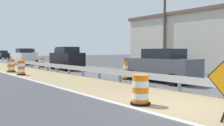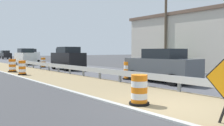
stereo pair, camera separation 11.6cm
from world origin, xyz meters
name	(u,v)px [view 1 (the left image)]	position (x,y,z in m)	size (l,w,h in m)	color
ground_plane	(173,106)	(0.00, 0.00, 0.00)	(160.00, 160.00, 0.00)	#3D3D3F
median_dirt_strip	(186,103)	(0.73, 0.00, 0.00)	(3.86, 120.00, 0.01)	#8E7A56
curb_near_edge	(147,113)	(-1.30, 0.00, 0.00)	(0.20, 120.00, 0.11)	#ADADA8
traffic_barrel_nearest	(140,91)	(-0.66, 0.85, 0.46)	(0.69, 0.69, 1.02)	orange
traffic_barrel_close	(128,71)	(3.77, 6.10, 0.51)	(0.75, 0.75, 1.13)	orange
traffic_barrel_mid	(21,68)	(-0.64, 13.15, 0.49)	(0.64, 0.64, 1.09)	orange
traffic_barrel_far	(42,63)	(3.69, 19.75, 0.49)	(0.63, 0.63, 1.08)	orange
traffic_barrel_farther	(11,66)	(-0.54, 16.12, 0.51)	(0.72, 0.72, 1.12)	orange
car_lead_near_lane	(162,65)	(4.53, 4.03, 0.97)	(2.16, 4.37, 1.94)	#4C5156
car_trailing_near_lane	(65,57)	(7.67, 22.02, 1.07)	(2.06, 4.69, 2.15)	#195128
car_lead_far_lane	(67,58)	(4.34, 15.24, 1.10)	(2.11, 4.24, 2.20)	black
car_mid_far_lane	(28,55)	(7.55, 34.98, 1.09)	(2.12, 4.46, 2.19)	silver
car_trailing_far_lane	(24,57)	(4.00, 26.55, 1.07)	(2.12, 4.25, 2.15)	silver
car_distant_a	(3,55)	(7.63, 51.49, 0.97)	(2.05, 4.77, 1.93)	black
roadside_shop_near	(191,42)	(15.25, 8.63, 2.72)	(7.92, 10.74, 5.41)	beige
utility_pole_near	(164,29)	(11.30, 9.03, 3.85)	(0.24, 1.80, 7.38)	brown
bush_roadside	(167,61)	(9.27, 7.17, 1.00)	(2.03, 2.03, 2.00)	#286028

